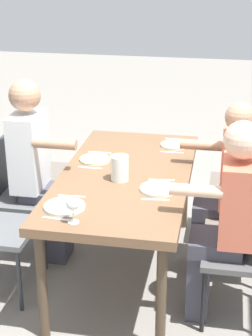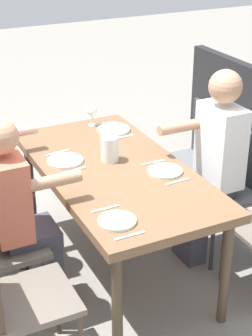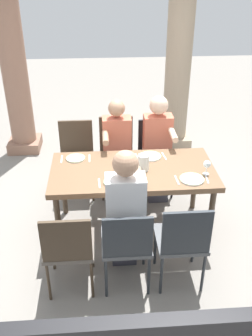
{
  "view_description": "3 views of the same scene",
  "coord_description": "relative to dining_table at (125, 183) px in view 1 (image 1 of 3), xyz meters",
  "views": [
    {
      "loc": [
        3.33,
        0.62,
        2.21
      ],
      "look_at": [
        0.13,
        0.03,
        0.87
      ],
      "focal_mm": 58.88,
      "sensor_mm": 36.0,
      "label": 1
    },
    {
      "loc": [
        -2.83,
        1.3,
        2.31
      ],
      "look_at": [
        -0.15,
        -0.01,
        0.83
      ],
      "focal_mm": 58.42,
      "sensor_mm": 36.0,
      "label": 2
    },
    {
      "loc": [
        -0.31,
        -3.36,
        2.72
      ],
      "look_at": [
        -0.07,
        0.01,
        0.78
      ],
      "focal_mm": 40.27,
      "sensor_mm": 36.0,
      "label": 3
    }
  ],
  "objects": [
    {
      "name": "spoon_0",
      "position": [
        -0.45,
        0.26,
        0.07
      ],
      "size": [
        0.02,
        0.17,
        0.01
      ],
      "primitive_type": "cube",
      "rotation": [
        0.0,
        0.0,
        0.01
      ],
      "color": "silver",
      "rests_on": "dining_table"
    },
    {
      "name": "chair_west_north",
      "position": [
        -0.63,
        0.85,
        -0.17
      ],
      "size": [
        0.44,
        0.44,
        0.93
      ],
      "color": "#6A6158",
      "rests_on": "ground"
    },
    {
      "name": "diner_woman_green",
      "position": [
        0.37,
        0.67,
        0.0
      ],
      "size": [
        0.34,
        0.5,
        1.3
      ],
      "color": "#3F3F4C",
      "rests_on": "ground"
    },
    {
      "name": "diner_man_white",
      "position": [
        -0.13,
        0.66,
        -0.03
      ],
      "size": [
        0.35,
        0.49,
        1.27
      ],
      "color": "#3F3F4C",
      "rests_on": "ground"
    },
    {
      "name": "fork_2",
      "position": [
        0.07,
        0.25,
        0.07
      ],
      "size": [
        0.03,
        0.17,
        0.01
      ],
      "primitive_type": "cube",
      "rotation": [
        0.0,
        0.0,
        0.11
      ],
      "color": "silver",
      "rests_on": "dining_table"
    },
    {
      "name": "chair_mid_south",
      "position": [
        -0.13,
        -0.84,
        -0.18
      ],
      "size": [
        0.44,
        0.44,
        0.88
      ],
      "color": "#5B5E61",
      "rests_on": "ground"
    },
    {
      "name": "chair_mid_north",
      "position": [
        -0.13,
        0.85,
        -0.15
      ],
      "size": [
        0.44,
        0.44,
        0.96
      ],
      "color": "#6A6158",
      "rests_on": "ground"
    },
    {
      "name": "wine_glass_3",
      "position": [
        0.73,
        -0.16,
        0.18
      ],
      "size": [
        0.08,
        0.08,
        0.15
      ],
      "color": "white",
      "rests_on": "dining_table"
    },
    {
      "name": "dining_table",
      "position": [
        0.0,
        0.0,
        0.0
      ],
      "size": [
        1.7,
        0.86,
        0.77
      ],
      "color": "brown",
      "rests_on": "ground"
    },
    {
      "name": "water_pitcher",
      "position": [
        0.11,
        -0.02,
        0.15
      ],
      "size": [
        0.12,
        0.12,
        0.17
      ],
      "color": "white",
      "rests_on": "dining_table"
    },
    {
      "name": "fork_3",
      "position": [
        0.41,
        -0.26,
        0.07
      ],
      "size": [
        0.02,
        0.17,
        0.01
      ],
      "primitive_type": "cube",
      "rotation": [
        0.0,
        0.0,
        0.04
      ],
      "color": "silver",
      "rests_on": "dining_table"
    },
    {
      "name": "fork_1",
      "position": [
        -0.35,
        -0.26,
        0.07
      ],
      "size": [
        0.02,
        0.17,
        0.01
      ],
      "primitive_type": "cube",
      "rotation": [
        0.0,
        0.0,
        0.05
      ],
      "color": "silver",
      "rests_on": "dining_table"
    },
    {
      "name": "plate_3",
      "position": [
        0.56,
        -0.26,
        0.08
      ],
      "size": [
        0.25,
        0.25,
        0.02
      ],
      "color": "white",
      "rests_on": "dining_table"
    },
    {
      "name": "ground_plane",
      "position": [
        0.0,
        0.0,
        -0.7
      ],
      "size": [
        16.0,
        16.0,
        0.0
      ],
      "primitive_type": "plane",
      "color": "gray"
    },
    {
      "name": "fork_0",
      "position": [
        -0.75,
        0.26,
        0.07
      ],
      "size": [
        0.02,
        0.17,
        0.01
      ],
      "primitive_type": "cube",
      "rotation": [
        0.0,
        0.0,
        0.01
      ],
      "color": "silver",
      "rests_on": "dining_table"
    },
    {
      "name": "plate_1",
      "position": [
        -0.2,
        -0.26,
        0.08
      ],
      "size": [
        0.22,
        0.22,
        0.02
      ],
      "color": "white",
      "rests_on": "dining_table"
    },
    {
      "name": "spoon_3",
      "position": [
        0.71,
        -0.26,
        0.07
      ],
      "size": [
        0.03,
        0.17,
        0.01
      ],
      "primitive_type": "cube",
      "rotation": [
        0.0,
        0.0,
        -0.08
      ],
      "color": "silver",
      "rests_on": "dining_table"
    },
    {
      "name": "plate_0",
      "position": [
        -0.6,
        0.26,
        0.08
      ],
      "size": [
        0.21,
        0.21,
        0.02
      ],
      "color": "white",
      "rests_on": "dining_table"
    },
    {
      "name": "chair_west_south",
      "position": [
        -0.63,
        -0.85,
        -0.19
      ],
      "size": [
        0.44,
        0.44,
        0.88
      ],
      "color": "#6A6158",
      "rests_on": "ground"
    },
    {
      "name": "spoon_1",
      "position": [
        -0.05,
        -0.26,
        0.07
      ],
      "size": [
        0.02,
        0.17,
        0.01
      ],
      "primitive_type": "cube",
      "rotation": [
        0.0,
        0.0,
        -0.04
      ],
      "color": "silver",
      "rests_on": "dining_table"
    },
    {
      "name": "diner_guest_third",
      "position": [
        -0.12,
        -0.66,
        0.03
      ],
      "size": [
        0.35,
        0.5,
        1.35
      ],
      "color": "#3F3F4C",
      "rests_on": "ground"
    },
    {
      "name": "plate_2",
      "position": [
        0.22,
        0.25,
        0.08
      ],
      "size": [
        0.24,
        0.24,
        0.02
      ],
      "color": "white",
      "rests_on": "dining_table"
    },
    {
      "name": "spoon_2",
      "position": [
        0.37,
        0.25,
        0.07
      ],
      "size": [
        0.04,
        0.17,
        0.01
      ],
      "primitive_type": "cube",
      "rotation": [
        0.0,
        0.0,
        0.12
      ],
      "color": "silver",
      "rests_on": "dining_table"
    }
  ]
}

